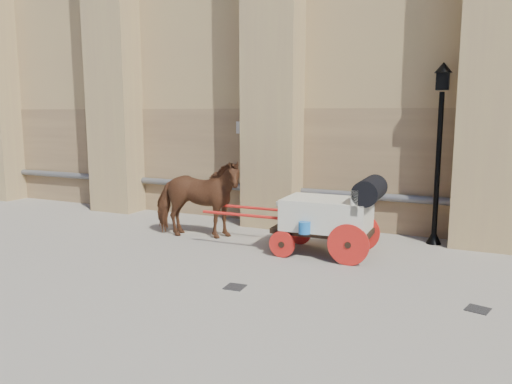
% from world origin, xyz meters
% --- Properties ---
extents(ground, '(90.00, 90.00, 0.00)m').
position_xyz_m(ground, '(0.00, 0.00, 0.00)').
color(ground, gray).
rests_on(ground, ground).
extents(horse, '(2.34, 1.45, 1.84)m').
position_xyz_m(horse, '(-2.09, 1.71, 0.92)').
color(horse, brown).
rests_on(horse, ground).
extents(carriage, '(3.78, 1.36, 1.64)m').
position_xyz_m(carriage, '(1.18, 1.61, 0.89)').
color(carriage, black).
rests_on(carriage, ground).
extents(street_lamp, '(0.37, 0.37, 3.95)m').
position_xyz_m(street_lamp, '(2.98, 3.46, 2.11)').
color(street_lamp, black).
rests_on(street_lamp, ground).
extents(drain_grate_near, '(0.34, 0.34, 0.01)m').
position_xyz_m(drain_grate_near, '(0.25, -0.93, 0.01)').
color(drain_grate_near, black).
rests_on(drain_grate_near, ground).
extents(drain_grate_far, '(0.39, 0.39, 0.01)m').
position_xyz_m(drain_grate_far, '(3.97, -0.27, 0.01)').
color(drain_grate_far, black).
rests_on(drain_grate_far, ground).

